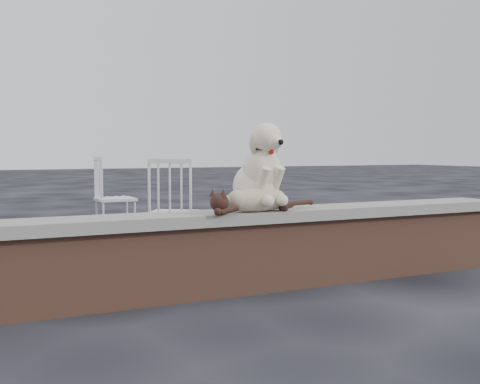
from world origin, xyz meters
name	(u,v)px	position (x,y,z in m)	size (l,w,h in m)	color
ground	(142,302)	(0.00, 0.00, 0.00)	(60.00, 60.00, 0.00)	black
brick_wall	(142,265)	(0.00, 0.00, 0.25)	(6.00, 0.30, 0.50)	brown
capstone	(141,222)	(0.00, 0.00, 0.54)	(6.20, 0.40, 0.08)	slate
dog	(256,166)	(0.87, 0.04, 0.90)	(0.42, 0.55, 0.64)	beige
cat	(255,199)	(0.79, -0.11, 0.67)	(1.10, 0.26, 0.19)	tan
chair_c	(174,211)	(0.65, 1.20, 0.47)	(0.56, 0.56, 0.94)	white
chair_e	(115,197)	(0.57, 2.98, 0.47)	(0.56, 0.56, 0.94)	white
chair_d	(259,189)	(2.78, 3.61, 0.47)	(0.56, 0.56, 0.94)	white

